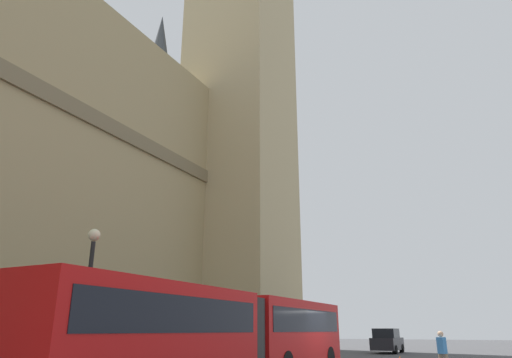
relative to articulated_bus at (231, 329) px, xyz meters
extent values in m
cube|color=tan|center=(25.55, 14.01, 25.85)|extent=(9.76, 9.76, 55.20)
cone|color=#383D42|center=(16.09, 18.01, 27.26)|extent=(2.40, 2.40, 6.82)
cube|color=#B20F0F|center=(4.48, 0.01, -0.10)|extent=(8.06, 2.50, 2.50)
cube|color=black|center=(4.48, 0.01, 0.35)|extent=(7.42, 2.54, 0.90)
cube|color=#B20F0F|center=(-4.49, 0.01, -0.10)|extent=(8.06, 2.50, 2.50)
cube|color=black|center=(-4.49, 0.01, 0.35)|extent=(7.42, 2.54, 0.90)
cylinder|color=#2D2D2D|center=(0.00, 0.01, -0.10)|extent=(2.38, 2.38, 2.25)
cylinder|color=black|center=(7.06, -1.12, -1.25)|extent=(1.00, 0.30, 1.00)
cube|color=black|center=(24.50, -0.24, -1.05)|extent=(4.40, 1.80, 0.90)
cube|color=black|center=(24.30, -0.24, -0.25)|extent=(2.46, 1.66, 0.70)
cylinder|color=black|center=(25.91, -1.05, -1.43)|extent=(0.64, 0.30, 0.64)
cylinder|color=black|center=(23.09, -1.05, -1.43)|extent=(0.64, 0.30, 0.64)
cylinder|color=black|center=(-2.40, 4.51, 0.65)|extent=(0.16, 0.16, 4.80)
sphere|color=beige|center=(-2.40, 4.51, 3.30)|extent=(0.44, 0.44, 0.44)
cube|color=#3372B2|center=(5.39, -6.25, -0.59)|extent=(0.45, 0.33, 0.60)
sphere|color=tan|center=(5.39, -6.25, -0.17)|extent=(0.22, 0.22, 0.22)
camera|label=1|loc=(-14.45, -8.29, -0.04)|focal=31.95mm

